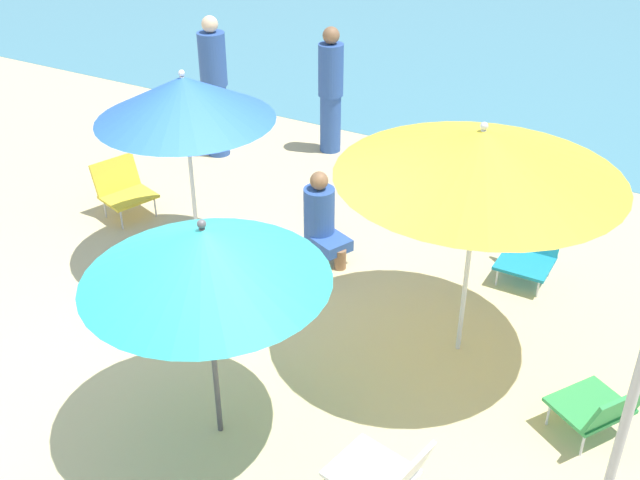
% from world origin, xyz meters
% --- Properties ---
extents(ground_plane, '(40.00, 40.00, 0.00)m').
position_xyz_m(ground_plane, '(0.00, 0.00, 0.00)').
color(ground_plane, '#D3BC8C').
extents(sea_water, '(40.00, 16.00, 0.01)m').
position_xyz_m(sea_water, '(0.00, 13.15, 0.00)').
color(sea_water, teal).
rests_on(sea_water, ground_plane).
extents(umbrella_blue, '(1.65, 1.65, 1.97)m').
position_xyz_m(umbrella_blue, '(-1.24, 1.45, 1.70)').
color(umbrella_blue, silver).
rests_on(umbrella_blue, ground_plane).
extents(umbrella_teal, '(1.66, 1.66, 1.79)m').
position_xyz_m(umbrella_teal, '(0.34, -0.39, 1.53)').
color(umbrella_teal, '#4C4C51').
rests_on(umbrella_teal, ground_plane).
extents(umbrella_yellow, '(2.17, 2.17, 2.05)m').
position_xyz_m(umbrella_yellow, '(1.54, 1.39, 1.80)').
color(umbrella_yellow, silver).
rests_on(umbrella_yellow, ground_plane).
extents(beach_chair_a, '(0.71, 0.71, 0.56)m').
position_xyz_m(beach_chair_a, '(2.78, 0.89, 0.30)').
color(beach_chair_a, '#33934C').
rests_on(beach_chair_a, ground_plane).
extents(beach_chair_b, '(0.67, 0.57, 0.55)m').
position_xyz_m(beach_chair_b, '(1.68, -0.42, 0.29)').
color(beach_chair_b, white).
rests_on(beach_chair_b, ground_plane).
extents(beach_chair_c, '(0.50, 0.59, 0.54)m').
position_xyz_m(beach_chair_c, '(1.73, 2.77, 0.27)').
color(beach_chair_c, teal).
rests_on(beach_chair_c, ground_plane).
extents(beach_chair_d, '(0.67, 0.66, 0.61)m').
position_xyz_m(beach_chair_d, '(-2.55, 1.82, 0.33)').
color(beach_chair_d, gold).
rests_on(beach_chair_d, ground_plane).
extents(person_a, '(0.55, 0.44, 0.92)m').
position_xyz_m(person_a, '(-0.19, 2.11, 0.44)').
color(person_a, '#2D519E').
rests_on(person_a, ground_plane).
extents(person_b, '(0.32, 0.32, 1.63)m').
position_xyz_m(person_b, '(-1.39, 4.47, 0.82)').
color(person_b, '#2D519E').
rests_on(person_b, ground_plane).
extents(person_c, '(0.34, 0.34, 1.79)m').
position_xyz_m(person_c, '(-2.60, 3.66, 0.90)').
color(person_c, '#2D519E').
rests_on(person_c, ground_plane).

